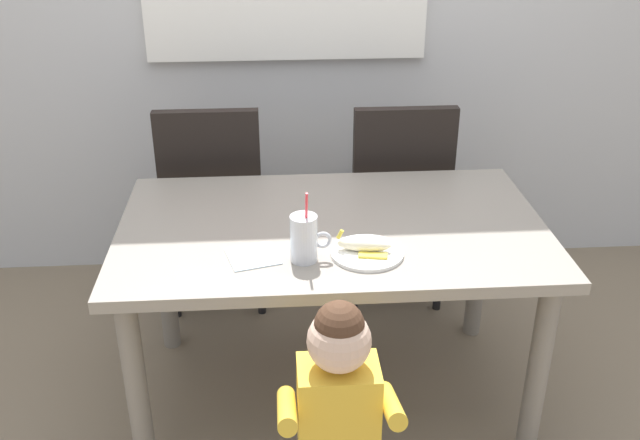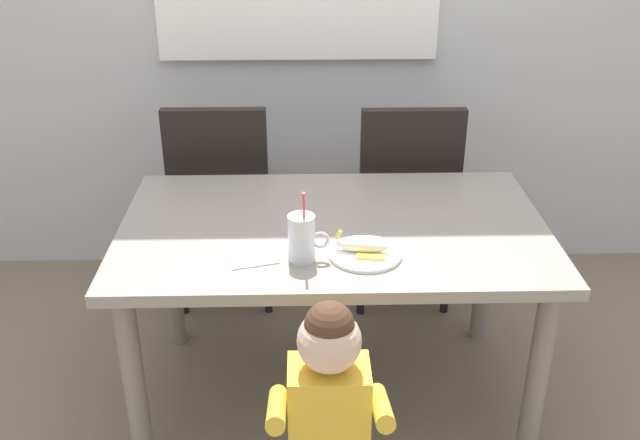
{
  "view_description": "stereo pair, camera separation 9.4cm",
  "coord_description": "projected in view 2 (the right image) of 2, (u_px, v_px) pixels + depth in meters",
  "views": [
    {
      "loc": [
        -0.19,
        -2.16,
        1.83
      ],
      "look_at": [
        -0.05,
        -0.09,
        0.79
      ],
      "focal_mm": 40.23,
      "sensor_mm": 36.0,
      "label": 1
    },
    {
      "loc": [
        -0.1,
        -2.17,
        1.83
      ],
      "look_at": [
        -0.05,
        -0.09,
        0.79
      ],
      "focal_mm": 40.23,
      "sensor_mm": 36.0,
      "label": 2
    }
  ],
  "objects": [
    {
      "name": "dining_chair_right",
      "position": [
        405.0,
        194.0,
        3.11
      ],
      "size": [
        0.44,
        0.44,
        0.96
      ],
      "rotation": [
        0.0,
        0.0,
        3.14
      ],
      "color": "black",
      "rests_on": "ground"
    },
    {
      "name": "peeled_banana",
      "position": [
        363.0,
        246.0,
        2.23
      ],
      "size": [
        0.18,
        0.12,
        0.07
      ],
      "rotation": [
        0.0,
        0.0,
        -0.18
      ],
      "color": "#F4EAC6",
      "rests_on": "snack_plate"
    },
    {
      "name": "dining_table",
      "position": [
        333.0,
        249.0,
        2.48
      ],
      "size": [
        1.45,
        0.88,
        0.73
      ],
      "color": "gray",
      "rests_on": "ground"
    },
    {
      "name": "toddler_standing",
      "position": [
        329.0,
        402.0,
        1.94
      ],
      "size": [
        0.33,
        0.24,
        0.84
      ],
      "color": "#3F4760",
      "rests_on": "ground"
    },
    {
      "name": "ground_plane",
      "position": [
        332.0,
        393.0,
        2.76
      ],
      "size": [
        24.0,
        24.0,
        0.0
      ],
      "primitive_type": "plane",
      "color": "#7A6B56"
    },
    {
      "name": "paper_napkin",
      "position": [
        251.0,
        255.0,
        2.24
      ],
      "size": [
        0.18,
        0.18,
        0.0
      ],
      "primitive_type": "cube",
      "rotation": [
        0.0,
        0.0,
        0.27
      ],
      "color": "silver",
      "rests_on": "dining_table"
    },
    {
      "name": "dining_chair_left",
      "position": [
        222.0,
        193.0,
        3.11
      ],
      "size": [
        0.44,
        0.45,
        0.96
      ],
      "rotation": [
        0.0,
        0.0,
        3.14
      ],
      "color": "black",
      "rests_on": "ground"
    },
    {
      "name": "milk_cup",
      "position": [
        302.0,
        240.0,
        2.19
      ],
      "size": [
        0.13,
        0.09,
        0.25
      ],
      "color": "silver",
      "rests_on": "dining_table"
    },
    {
      "name": "snack_plate",
      "position": [
        365.0,
        254.0,
        2.24
      ],
      "size": [
        0.23,
        0.23,
        0.01
      ],
      "primitive_type": "cylinder",
      "color": "white",
      "rests_on": "dining_table"
    }
  ]
}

